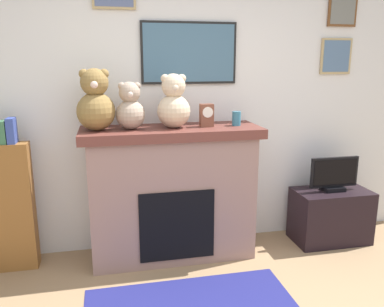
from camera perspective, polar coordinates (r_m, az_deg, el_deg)
The scene contains 10 objects.
back_wall at distance 3.62m, azimuth -1.65°, elevation 6.86°, with size 5.20×0.15×2.60m.
fireplace at distance 3.46m, azimuth -2.93°, elevation -5.66°, with size 1.52×0.56×1.17m.
bookshelf at distance 3.57m, azimuth -25.65°, elevation -6.41°, with size 0.45×0.16×1.28m.
tv_stand at distance 4.06m, azimuth 19.49°, elevation -8.52°, with size 0.71×0.40×0.51m, color black.
television at distance 3.93m, azimuth 19.96°, elevation -3.01°, with size 0.48×0.14×0.33m.
candle_jar at distance 3.43m, azimuth 6.49°, elevation 5.10°, with size 0.08×0.08×0.12m, color teal.
mantel_clock at distance 3.35m, azimuth 2.14°, elevation 5.59°, with size 0.11×0.08×0.19m.
teddy_bear_tan at distance 3.23m, azimuth -13.86°, elevation 7.16°, with size 0.31×0.31×0.49m.
teddy_bear_grey at distance 3.24m, azimuth -8.98°, elevation 6.54°, with size 0.24×0.24×0.39m.
teddy_bear_brown at distance 3.28m, azimuth -2.68°, elevation 7.25°, with size 0.28×0.28×0.45m.
Camera 1 is at (-0.66, -1.54, 1.72)m, focal length 36.65 mm.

